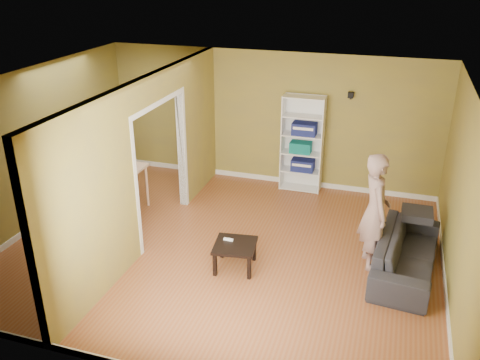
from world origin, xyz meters
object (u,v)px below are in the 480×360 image
sofa (407,248)px  bookshelf (303,143)px  chair_left (68,177)px  chair_near (88,200)px  chair_far (124,174)px  coffee_table (235,248)px  person (376,202)px  dining_table (104,172)px

sofa → bookshelf: bearing=45.5°
sofa → chair_left: chair_left is taller
bookshelf → chair_near: (-3.12, -2.54, -0.49)m
sofa → chair_far: size_ratio=2.14×
coffee_table → chair_left: 3.71m
person → chair_far: size_ratio=2.18×
dining_table → chair_left: chair_left is taller
person → chair_near: size_ratio=2.35×
sofa → chair_near: chair_near is taller
person → dining_table: bearing=67.1°
dining_table → chair_left: (-0.78, 0.02, -0.22)m
dining_table → chair_near: chair_near is taller
coffee_table → dining_table: (-2.76, 1.09, 0.40)m
person → chair_near: bearing=74.0°
coffee_table → chair_left: size_ratio=0.56×
person → dining_table: size_ratio=1.56×
person → dining_table: (-4.62, 0.38, -0.28)m
chair_left → chair_near: size_ratio=1.21×
bookshelf → chair_far: 3.41m
dining_table → chair_left: bearing=178.7°
person → chair_left: 5.44m
coffee_table → chair_near: chair_near is taller
person → chair_far: (-4.58, 0.97, -0.55)m
chair_left → chair_near: bearing=67.6°
dining_table → chair_far: size_ratio=1.40×
chair_near → chair_far: 1.14m
bookshelf → dining_table: bookshelf is taller
person → coffee_table: (-1.86, -0.71, -0.68)m
bookshelf → person: bearing=-57.5°
chair_left → chair_near: chair_left is taller
person → dining_table: 4.64m
sofa → bookshelf: bookshelf is taller
coffee_table → dining_table: 2.99m
bookshelf → chair_far: size_ratio=1.98×
person → chair_left: person is taller
dining_table → chair_near: (-0.01, -0.55, -0.31)m
bookshelf → chair_far: bookshelf is taller
coffee_table → chair_left: chair_left is taller
sofa → bookshelf: size_ratio=1.08×
coffee_table → chair_near: size_ratio=0.68×
sofa → dining_table: 5.15m
person → coffee_table: 2.10m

